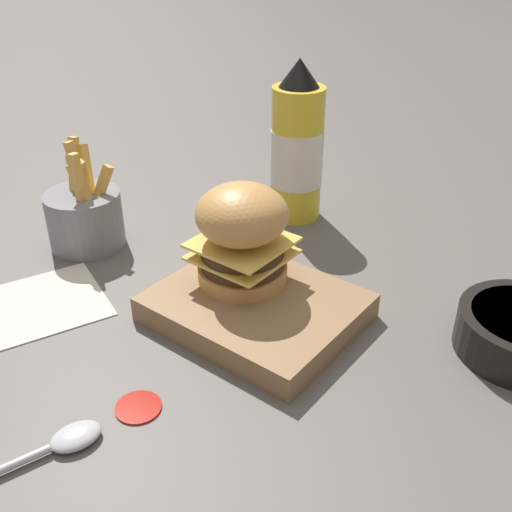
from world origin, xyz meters
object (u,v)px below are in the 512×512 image
object	(u,v)px
serving_board	(256,307)
spoon	(53,447)
fries_basket	(85,216)
burger	(242,234)
ketchup_bottle	(297,149)

from	to	relation	value
serving_board	spoon	distance (m)	0.25
fries_basket	burger	bearing A→B (deg)	5.55
burger	spoon	size ratio (longest dim) A/B	0.74
serving_board	fries_basket	xyz separation A→B (m)	(-0.27, -0.01, 0.03)
serving_board	ketchup_bottle	world-z (taller)	ketchup_bottle
serving_board	burger	xyz separation A→B (m)	(-0.03, 0.02, 0.07)
burger	spoon	bearing A→B (deg)	-86.86
burger	ketchup_bottle	size ratio (longest dim) A/B	0.51
ketchup_bottle	spoon	bearing A→B (deg)	-79.12
ketchup_bottle	serving_board	bearing A→B (deg)	-64.65
ketchup_bottle	fries_basket	distance (m)	0.30
fries_basket	ketchup_bottle	bearing A→B (deg)	55.50
ketchup_bottle	fries_basket	bearing A→B (deg)	-124.50
serving_board	spoon	xyz separation A→B (m)	(-0.02, -0.25, -0.01)
burger	ketchup_bottle	world-z (taller)	ketchup_bottle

